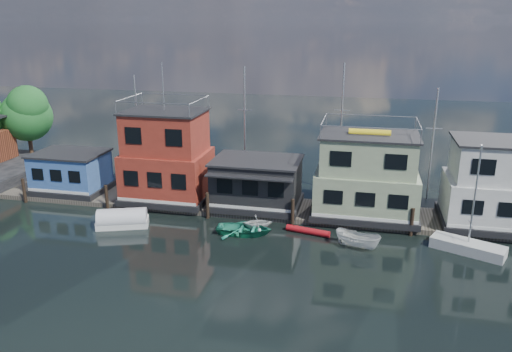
% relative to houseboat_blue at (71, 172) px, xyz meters
% --- Properties ---
extents(ground, '(160.00, 160.00, 0.00)m').
position_rel_houseboat_blue_xyz_m(ground, '(18.00, -12.00, -2.21)').
color(ground, black).
rests_on(ground, ground).
extents(dock, '(48.00, 5.00, 0.40)m').
position_rel_houseboat_blue_xyz_m(dock, '(18.00, 0.00, -2.01)').
color(dock, '#595147').
rests_on(dock, ground).
extents(houseboat_blue, '(6.40, 4.90, 3.66)m').
position_rel_houseboat_blue_xyz_m(houseboat_blue, '(0.00, 0.00, 0.00)').
color(houseboat_blue, black).
rests_on(houseboat_blue, dock).
extents(houseboat_red, '(7.40, 5.90, 11.86)m').
position_rel_houseboat_blue_xyz_m(houseboat_red, '(9.50, 0.00, 1.90)').
color(houseboat_red, black).
rests_on(houseboat_red, dock).
extents(houseboat_dark, '(7.40, 6.10, 4.06)m').
position_rel_houseboat_blue_xyz_m(houseboat_dark, '(17.50, -0.02, 0.21)').
color(houseboat_dark, black).
rests_on(houseboat_dark, dock).
extents(houseboat_green, '(8.40, 5.90, 7.03)m').
position_rel_houseboat_blue_xyz_m(houseboat_green, '(26.50, 0.00, 1.34)').
color(houseboat_green, black).
rests_on(houseboat_green, dock).
extents(houseboat_white, '(8.40, 5.90, 6.66)m').
position_rel_houseboat_blue_xyz_m(houseboat_white, '(36.50, 0.00, 1.33)').
color(houseboat_white, black).
rests_on(houseboat_white, dock).
extents(pilings, '(42.28, 0.28, 2.20)m').
position_rel_houseboat_blue_xyz_m(pilings, '(17.67, -2.80, -1.11)').
color(pilings, '#2D2116').
rests_on(pilings, ground).
extents(background_masts, '(36.40, 0.16, 12.00)m').
position_rel_houseboat_blue_xyz_m(background_masts, '(22.76, 6.00, 3.35)').
color(background_masts, silver).
rests_on(background_masts, ground).
extents(tarp_runabout, '(4.23, 2.78, 1.60)m').
position_rel_houseboat_blue_xyz_m(tarp_runabout, '(8.03, -5.96, -1.61)').
color(tarp_runabout, silver).
rests_on(tarp_runabout, ground).
extents(day_sailer, '(5.13, 3.47, 7.71)m').
position_rel_houseboat_blue_xyz_m(day_sailer, '(33.68, -4.82, -1.76)').
color(day_sailer, silver).
rests_on(day_sailer, ground).
extents(dinghy_white, '(2.81, 2.61, 1.22)m').
position_rel_houseboat_blue_xyz_m(dinghy_white, '(18.48, -4.21, -1.59)').
color(dinghy_white, silver).
rests_on(dinghy_white, ground).
extents(motorboat, '(3.59, 2.37, 1.30)m').
position_rel_houseboat_blue_xyz_m(motorboat, '(26.13, -5.89, -1.56)').
color(motorboat, white).
rests_on(motorboat, ground).
extents(red_kayak, '(3.43, 1.20, 0.50)m').
position_rel_houseboat_blue_xyz_m(red_kayak, '(22.40, -4.18, -1.96)').
color(red_kayak, '#A91218').
rests_on(red_kayak, ground).
extents(dinghy_teal, '(4.38, 3.26, 0.87)m').
position_rel_houseboat_blue_xyz_m(dinghy_teal, '(17.69, -5.30, -1.77)').
color(dinghy_teal, '#279172').
rests_on(dinghy_teal, ground).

